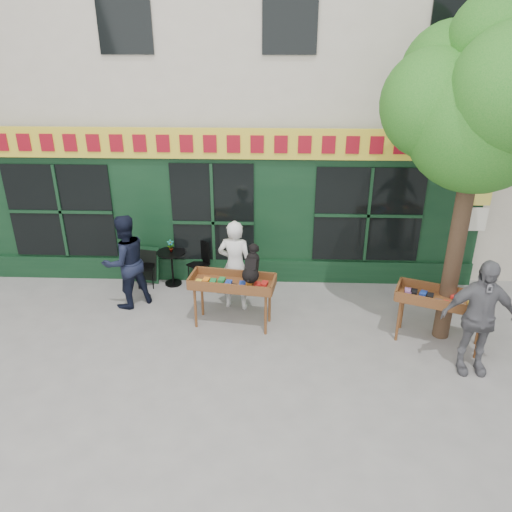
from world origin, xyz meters
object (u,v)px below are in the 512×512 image
object	(u,v)px
book_cart_center	(232,285)
man_right	(478,317)
dog	(252,263)
woman	(235,265)
book_cart_right	(442,301)
bistro_table	(172,261)
man_left	(125,262)

from	to	relation	value
book_cart_center	man_right	size ratio (longest dim) A/B	0.81
dog	woman	world-z (taller)	woman
woman	book_cart_right	world-z (taller)	woman
dog	woman	bearing A→B (deg)	125.02
book_cart_center	man_right	world-z (taller)	man_right
book_cart_right	dog	bearing A→B (deg)	-165.35
book_cart_right	man_right	bearing A→B (deg)	-46.50
dog	woman	xyz separation A→B (m)	(-0.35, 0.70, -0.38)
book_cart_center	book_cart_right	xyz separation A→B (m)	(3.61, -0.45, 0.00)
man_right	bistro_table	bearing A→B (deg)	154.38
bistro_table	dog	bearing A→B (deg)	-42.15
woman	man_right	size ratio (longest dim) A/B	0.93
book_cart_center	woman	world-z (taller)	woman
dog	book_cart_right	bearing A→B (deg)	1.41
bistro_table	woman	bearing A→B (deg)	-32.45
book_cart_center	book_cart_right	world-z (taller)	same
dog	woman	size ratio (longest dim) A/B	0.33
woman	man_right	distance (m)	4.33
book_cart_right	book_cart_center	bearing A→B (deg)	-165.45
book_cart_right	man_right	size ratio (longest dim) A/B	0.84
book_cart_center	dog	distance (m)	0.59
book_cart_center	man_left	xyz separation A→B (m)	(-2.12, 0.65, 0.12)
bistro_table	man_left	size ratio (longest dim) A/B	0.40
book_cart_center	dog	world-z (taller)	dog
book_cart_right	man_left	distance (m)	5.84
man_left	book_cart_center	bearing A→B (deg)	121.95
bistro_table	man_left	bearing A→B (deg)	-127.87
man_left	man_right	bearing A→B (deg)	121.98
book_cart_right	bistro_table	xyz separation A→B (m)	(-5.04, 2.01, -0.28)
woman	book_cart_right	xyz separation A→B (m)	(3.61, -1.10, -0.08)
book_cart_right	bistro_table	distance (m)	5.43
woman	man_left	xyz separation A→B (m)	(-2.12, 0.00, 0.04)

